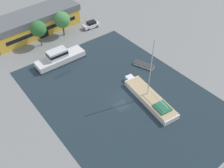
{
  "coord_description": "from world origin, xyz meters",
  "views": [
    {
      "loc": [
        -21.4,
        -24.27,
        32.19
      ],
      "look_at": [
        0.0,
        2.89,
        1.0
      ],
      "focal_mm": 40.0,
      "sensor_mm": 36.0,
      "label": 1
    }
  ],
  "objects_px": {
    "parked_car": "(91,25)",
    "motor_cruiser": "(60,58)",
    "sailboat_moored": "(150,98)",
    "quay_tree_by_water": "(38,29)",
    "small_dinghy": "(144,65)",
    "quay_tree_near_building": "(62,20)",
    "warehouse_building": "(35,22)"
  },
  "relations": [
    {
      "from": "parked_car",
      "to": "motor_cruiser",
      "type": "height_order",
      "value": "motor_cruiser"
    },
    {
      "from": "parked_car",
      "to": "motor_cruiser",
      "type": "distance_m",
      "value": 15.77
    },
    {
      "from": "sailboat_moored",
      "to": "quay_tree_by_water",
      "type": "bearing_deg",
      "value": 111.07
    },
    {
      "from": "small_dinghy",
      "to": "sailboat_moored",
      "type": "bearing_deg",
      "value": 30.74
    },
    {
      "from": "quay_tree_by_water",
      "to": "small_dinghy",
      "type": "bearing_deg",
      "value": -56.99
    },
    {
      "from": "quay_tree_near_building",
      "to": "quay_tree_by_water",
      "type": "height_order",
      "value": "quay_tree_by_water"
    },
    {
      "from": "sailboat_moored",
      "to": "small_dinghy",
      "type": "height_order",
      "value": "sailboat_moored"
    },
    {
      "from": "quay_tree_by_water",
      "to": "small_dinghy",
      "type": "xyz_separation_m",
      "value": [
        13.25,
        -20.4,
        -4.04
      ]
    },
    {
      "from": "quay_tree_near_building",
      "to": "parked_car",
      "type": "distance_m",
      "value": 8.06
    },
    {
      "from": "motor_cruiser",
      "to": "quay_tree_near_building",
      "type": "bearing_deg",
      "value": -34.16
    },
    {
      "from": "warehouse_building",
      "to": "sailboat_moored",
      "type": "height_order",
      "value": "sailboat_moored"
    },
    {
      "from": "parked_car",
      "to": "small_dinghy",
      "type": "xyz_separation_m",
      "value": [
        -0.49,
        -20.03,
        -0.59
      ]
    },
    {
      "from": "quay_tree_by_water",
      "to": "parked_car",
      "type": "height_order",
      "value": "quay_tree_by_water"
    },
    {
      "from": "warehouse_building",
      "to": "quay_tree_near_building",
      "type": "height_order",
      "value": "quay_tree_near_building"
    },
    {
      "from": "warehouse_building",
      "to": "motor_cruiser",
      "type": "distance_m",
      "value": 15.03
    },
    {
      "from": "warehouse_building",
      "to": "motor_cruiser",
      "type": "bearing_deg",
      "value": -101.0
    },
    {
      "from": "quay_tree_near_building",
      "to": "small_dinghy",
      "type": "xyz_separation_m",
      "value": [
        6.81,
        -21.21,
        -3.8
      ]
    },
    {
      "from": "sailboat_moored",
      "to": "motor_cruiser",
      "type": "relative_size",
      "value": 1.23
    },
    {
      "from": "quay_tree_near_building",
      "to": "small_dinghy",
      "type": "height_order",
      "value": "quay_tree_near_building"
    },
    {
      "from": "motor_cruiser",
      "to": "small_dinghy",
      "type": "distance_m",
      "value": 17.81
    },
    {
      "from": "small_dinghy",
      "to": "quay_tree_by_water",
      "type": "bearing_deg",
      "value": -78.36
    },
    {
      "from": "quay_tree_near_building",
      "to": "sailboat_moored",
      "type": "xyz_separation_m",
      "value": [
        0.65,
        -29.12,
        -3.48
      ]
    },
    {
      "from": "quay_tree_by_water",
      "to": "small_dinghy",
      "type": "distance_m",
      "value": 24.66
    },
    {
      "from": "warehouse_building",
      "to": "quay_tree_by_water",
      "type": "xyz_separation_m",
      "value": [
        -1.82,
        -6.5,
        1.77
      ]
    },
    {
      "from": "parked_car",
      "to": "small_dinghy",
      "type": "distance_m",
      "value": 20.05
    },
    {
      "from": "quay_tree_near_building",
      "to": "motor_cruiser",
      "type": "height_order",
      "value": "quay_tree_near_building"
    },
    {
      "from": "quay_tree_near_building",
      "to": "warehouse_building",
      "type": "bearing_deg",
      "value": 129.09
    },
    {
      "from": "motor_cruiser",
      "to": "small_dinghy",
      "type": "xyz_separation_m",
      "value": [
        13.1,
        -12.04,
        -0.85
      ]
    },
    {
      "from": "warehouse_building",
      "to": "quay_tree_by_water",
      "type": "distance_m",
      "value": 6.98
    },
    {
      "from": "parked_car",
      "to": "small_dinghy",
      "type": "bearing_deg",
      "value": -179.56
    },
    {
      "from": "warehouse_building",
      "to": "motor_cruiser",
      "type": "relative_size",
      "value": 2.16
    },
    {
      "from": "small_dinghy",
      "to": "motor_cruiser",
      "type": "bearing_deg",
      "value": -63.95
    }
  ]
}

